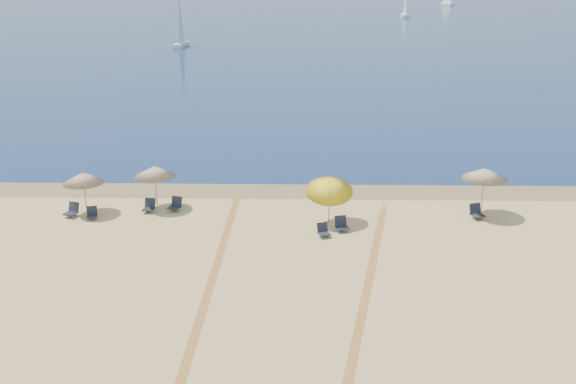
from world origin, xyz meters
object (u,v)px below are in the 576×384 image
Objects in this scene: chair_4 at (149,206)px; sailboat_0 at (181,32)px; chair_7 at (341,224)px; chair_6 at (323,231)px; umbrella_3 at (329,187)px; umbrella_2 at (155,171)px; sailboat_2 at (405,6)px; umbrella_4 at (485,174)px; chair_2 at (72,210)px; chair_5 at (175,204)px; chair_8 at (476,212)px; umbrella_1 at (83,178)px; chair_3 at (92,213)px.

sailboat_0 is at bearing 106.09° from chair_4.
chair_6 is at bearing -156.71° from chair_7.
sailboat_0 reaches higher than umbrella_3.
umbrella_2 reaches higher than chair_7.
sailboat_0 is at bearing 90.51° from chair_7.
sailboat_2 reaches higher than umbrella_2.
umbrella_4 reaches higher than umbrella_2.
umbrella_3 is at bearing 17.04° from chair_2.
chair_7 is (8.51, -2.56, -0.00)m from chair_5.
umbrella_4 is at bearing 34.02° from chair_8.
sailboat_0 is (-27.19, 69.88, 1.90)m from chair_8.
umbrella_4 reaches higher than chair_6.
chair_7 is (9.55, -2.88, -1.71)m from umbrella_2.
umbrella_1 reaches higher than chair_5.
umbrella_4 is at bearing -96.73° from sailboat_2.
chair_4 is 0.10× the size of sailboat_0.
umbrella_2 is 3.14× the size of chair_6.
umbrella_2 is 9.18m from umbrella_3.
umbrella_1 is 131.22m from sailboat_2.
chair_7 reaches higher than chair_6.
chair_4 is (3.79, 0.72, -0.01)m from chair_2.
chair_7 is (-7.26, -2.20, -1.91)m from umbrella_4.
chair_4 is at bearing 151.46° from chair_7.
chair_2 is at bearing -162.51° from umbrella_2.
umbrella_4 is 3.51× the size of chair_4.
umbrella_2 is 1.83m from chair_4.
umbrella_1 is 12.56m from chair_6.
chair_6 is 131.27m from sailboat_2.
sailboat_0 is at bearing 82.27° from chair_3.
sailboat_2 is (35.08, 126.44, 0.66)m from umbrella_1.
umbrella_3 is at bearing -68.52° from sailboat_0.
umbrella_1 reaches higher than chair_4.
umbrella_2 is at bearing 177.68° from umbrella_4.
umbrella_1 reaches higher than chair_7.
chair_3 is at bearing 149.71° from chair_6.
chair_6 is (12.72, -2.31, -0.03)m from chair_2.
umbrella_4 is at bearing 21.71° from chair_2.
sailboat_2 reaches higher than umbrella_3.
chair_8 is 0.10× the size of sailboat_2.
umbrella_2 is at bearing 71.15° from chair_4.
umbrella_1 is at bearing -78.14° from sailboat_0.
chair_5 is at bearing 168.26° from umbrella_3.
sailboat_2 reaches higher than chair_8.
chair_7 is at bearing -68.28° from sailboat_0.
chair_8 is (20.54, 0.15, 0.01)m from chair_2.
chair_4 is at bearing -104.23° from sailboat_2.
sailboat_0 reaches higher than chair_6.
sailboat_2 is (15.13, 126.76, 2.24)m from chair_8.
sailboat_0 reaches higher than umbrella_2.
chair_2 is at bearing -78.65° from sailboat_0.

